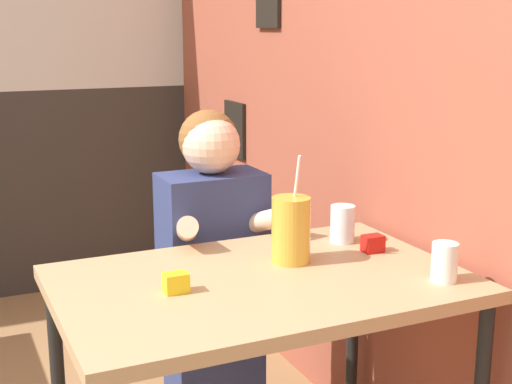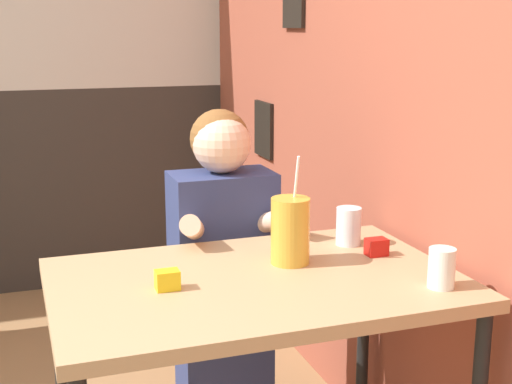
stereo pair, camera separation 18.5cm
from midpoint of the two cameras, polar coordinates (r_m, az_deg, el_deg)
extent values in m
cube|color=#9E4C38|center=(2.89, 1.32, 11.64)|extent=(0.06, 4.58, 2.70)
cube|color=black|center=(3.03, -0.84, 15.14)|extent=(0.02, 0.21, 0.23)
cube|color=black|center=(3.39, -3.28, 5.01)|extent=(0.02, 0.22, 0.26)
cube|color=tan|center=(1.90, -2.41, -7.39)|extent=(1.07, 0.70, 0.04)
cylinder|color=black|center=(2.51, 5.60, -11.75)|extent=(0.04, 0.04, 0.74)
cube|color=navy|center=(2.58, -5.48, -14.53)|extent=(0.31, 0.20, 0.46)
cube|color=navy|center=(2.39, -5.73, -4.34)|extent=(0.34, 0.20, 0.49)
sphere|color=brown|center=(2.33, -6.12, 4.20)|extent=(0.19, 0.19, 0.19)
sphere|color=beige|center=(2.31, -5.92, 3.77)|extent=(0.19, 0.19, 0.19)
cylinder|color=beige|center=(2.19, -7.95, -3.05)|extent=(0.14, 0.27, 0.15)
cylinder|color=beige|center=(2.28, -1.41, -2.29)|extent=(0.14, 0.27, 0.15)
cylinder|color=gold|center=(1.98, 0.15, -3.09)|extent=(0.11, 0.11, 0.19)
cylinder|color=white|center=(1.96, 0.58, 1.00)|extent=(0.01, 0.04, 0.14)
cylinder|color=silver|center=(2.19, 4.54, -2.58)|extent=(0.08, 0.08, 0.11)
cylinder|color=silver|center=(1.89, 12.16, -5.55)|extent=(0.07, 0.07, 0.10)
cube|color=#B7140F|center=(2.11, 6.86, -4.15)|extent=(0.06, 0.04, 0.05)
cube|color=yellow|center=(1.81, -9.38, -7.23)|extent=(0.06, 0.04, 0.05)
camera|label=1|loc=(0.09, -92.68, -0.62)|focal=50.00mm
camera|label=2|loc=(0.09, 87.32, 0.62)|focal=50.00mm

